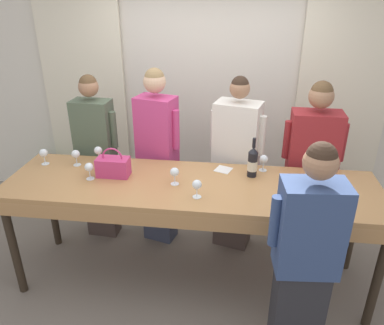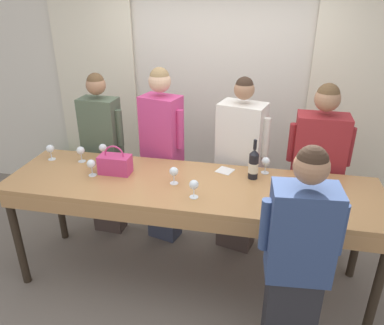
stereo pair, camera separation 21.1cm
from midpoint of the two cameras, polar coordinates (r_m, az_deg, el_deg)
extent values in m
plane|color=#70665B|center=(3.66, 1.45, -17.19)|extent=(18.00, 18.00, 0.00)
cube|color=silver|center=(4.41, 5.46, 11.08)|extent=(12.00, 0.06, 2.80)
cube|color=#EFE5C6|center=(4.75, -13.00, 10.89)|extent=(0.98, 0.03, 2.69)
cube|color=#EFE5C6|center=(4.45, 24.78, 8.28)|extent=(0.98, 0.03, 2.69)
cube|color=#B27F4C|center=(3.08, 1.64, -3.56)|extent=(3.08, 0.84, 0.04)
cube|color=#B27F4C|center=(2.79, 0.12, -8.95)|extent=(2.96, 0.03, 0.12)
cylinder|color=#2D2319|center=(3.61, -23.53, -10.57)|extent=(0.07, 0.07, 0.96)
cylinder|color=#2D2319|center=(3.21, 28.16, -16.58)|extent=(0.07, 0.07, 0.96)
cylinder|color=#2D2319|center=(4.09, -18.27, -5.26)|extent=(0.07, 0.07, 0.96)
cylinder|color=#2D2319|center=(3.74, 25.61, -9.68)|extent=(0.07, 0.07, 0.96)
cylinder|color=black|center=(3.17, 11.23, -0.61)|extent=(0.08, 0.08, 0.22)
cone|color=black|center=(3.11, 11.43, 1.57)|extent=(0.08, 0.08, 0.04)
cylinder|color=black|center=(3.09, 11.53, 2.66)|extent=(0.03, 0.03, 0.08)
cylinder|color=beige|center=(3.17, 11.21, -0.79)|extent=(0.08, 0.08, 0.09)
cube|color=#C63870|center=(3.26, -9.84, -0.32)|extent=(0.27, 0.15, 0.16)
torus|color=#C63870|center=(3.22, -9.95, 1.08)|extent=(0.18, 0.01, 0.18)
cylinder|color=white|center=(3.32, 12.83, -1.54)|extent=(0.07, 0.07, 0.00)
cylinder|color=white|center=(3.31, 12.90, -0.93)|extent=(0.01, 0.01, 0.07)
sphere|color=white|center=(3.28, 13.01, 0.15)|extent=(0.07, 0.07, 0.07)
sphere|color=maroon|center=(3.28, 13.00, 0.00)|extent=(0.05, 0.05, 0.05)
cylinder|color=white|center=(3.29, -13.15, -1.91)|extent=(0.07, 0.07, 0.00)
cylinder|color=white|center=(3.27, -13.22, -1.30)|extent=(0.01, 0.01, 0.07)
sphere|color=white|center=(3.24, -13.34, -0.21)|extent=(0.07, 0.07, 0.07)
sphere|color=maroon|center=(3.24, -13.32, -0.36)|extent=(0.05, 0.05, 0.05)
cylinder|color=white|center=(3.30, 20.35, -2.79)|extent=(0.07, 0.07, 0.00)
cylinder|color=white|center=(3.28, 20.46, -2.18)|extent=(0.01, 0.01, 0.07)
sphere|color=white|center=(3.25, 20.64, -1.10)|extent=(0.07, 0.07, 0.07)
cylinder|color=white|center=(3.07, -0.79, -3.19)|extent=(0.07, 0.07, 0.00)
cylinder|color=white|center=(3.05, -0.79, -2.54)|extent=(0.01, 0.01, 0.07)
sphere|color=white|center=(3.02, -0.80, -1.39)|extent=(0.07, 0.07, 0.07)
sphere|color=maroon|center=(3.03, -0.80, -1.55)|extent=(0.05, 0.05, 0.05)
cylinder|color=white|center=(3.70, -19.05, 0.46)|extent=(0.07, 0.07, 0.00)
cylinder|color=white|center=(3.68, -19.14, 1.02)|extent=(0.01, 0.01, 0.07)
sphere|color=white|center=(3.65, -19.29, 2.00)|extent=(0.07, 0.07, 0.07)
cylinder|color=white|center=(3.57, -14.80, 0.17)|extent=(0.07, 0.07, 0.00)
cylinder|color=white|center=(3.55, -14.87, 0.74)|extent=(0.01, 0.01, 0.07)
sphere|color=white|center=(3.53, -15.00, 1.76)|extent=(0.07, 0.07, 0.07)
sphere|color=maroon|center=(3.53, -14.98, 1.62)|extent=(0.05, 0.05, 0.05)
cylinder|color=white|center=(3.59, -11.65, 0.61)|extent=(0.07, 0.07, 0.00)
cylinder|color=white|center=(3.57, -11.71, 1.18)|extent=(0.01, 0.01, 0.07)
sphere|color=white|center=(3.54, -11.80, 2.20)|extent=(0.07, 0.07, 0.07)
cylinder|color=white|center=(3.17, 19.26, -3.82)|extent=(0.07, 0.07, 0.00)
cylinder|color=white|center=(3.15, 19.36, -3.19)|extent=(0.01, 0.01, 0.07)
sphere|color=white|center=(3.12, 19.54, -2.08)|extent=(0.07, 0.07, 0.07)
cylinder|color=white|center=(2.88, 2.39, -5.30)|extent=(0.07, 0.07, 0.00)
cylinder|color=white|center=(2.86, 2.41, -4.62)|extent=(0.01, 0.01, 0.07)
sphere|color=white|center=(2.83, 2.43, -3.42)|extent=(0.07, 0.07, 0.07)
cube|color=white|center=(3.30, 6.87, -1.26)|extent=(0.17, 0.17, 0.00)
cube|color=#473833|center=(4.14, -11.26, -4.98)|extent=(0.32, 0.20, 0.83)
cube|color=#4C5B47|center=(3.83, -12.20, 4.74)|extent=(0.38, 0.24, 0.66)
sphere|color=#9E7051|center=(3.70, -12.85, 11.42)|extent=(0.19, 0.19, 0.19)
sphere|color=brown|center=(3.69, -12.90, 11.91)|extent=(0.17, 0.17, 0.17)
cylinder|color=#4C5B47|center=(3.73, -9.43, 5.22)|extent=(0.07, 0.07, 0.36)
cylinder|color=#4C5B47|center=(3.91, -14.97, 5.64)|extent=(0.07, 0.07, 0.36)
cube|color=#383D51|center=(3.95, -2.75, -5.82)|extent=(0.35, 0.28, 0.87)
cube|color=#C63D7A|center=(3.61, -3.00, 4.78)|extent=(0.41, 0.33, 0.69)
sphere|color=#DBAD89|center=(3.48, -3.18, 12.25)|extent=(0.21, 0.21, 0.21)
sphere|color=#93754C|center=(3.47, -3.20, 12.83)|extent=(0.18, 0.18, 0.18)
cylinder|color=#C63D7A|center=(3.51, -0.13, 5.06)|extent=(0.09, 0.09, 0.38)
cylinder|color=#C63D7A|center=(3.70, -5.77, 6.00)|extent=(0.09, 0.09, 0.38)
cube|color=#473833|center=(3.86, 8.45, -7.04)|extent=(0.40, 0.31, 0.85)
cube|color=silver|center=(3.51, 9.23, 3.56)|extent=(0.47, 0.37, 0.68)
sphere|color=#9E7051|center=(3.37, 9.78, 10.90)|extent=(0.18, 0.18, 0.18)
sphere|color=#332319|center=(3.37, 9.82, 11.42)|extent=(0.16, 0.16, 0.16)
cylinder|color=silver|center=(3.44, 12.89, 3.68)|extent=(0.09, 0.09, 0.37)
cylinder|color=silver|center=(3.56, 5.80, 4.94)|extent=(0.09, 0.09, 0.37)
cube|color=#473833|center=(3.91, 18.85, -8.08)|extent=(0.39, 0.23, 0.82)
cube|color=maroon|center=(3.58, 20.47, 1.82)|extent=(0.45, 0.27, 0.65)
sphere|color=#9E7051|center=(3.44, 21.64, 8.98)|extent=(0.22, 0.22, 0.22)
sphere|color=brown|center=(3.43, 21.74, 9.59)|extent=(0.19, 0.19, 0.19)
cylinder|color=maroon|center=(3.61, 24.42, 2.13)|extent=(0.07, 0.07, 0.36)
cylinder|color=maroon|center=(3.53, 16.67, 2.93)|extent=(0.07, 0.07, 0.36)
cube|color=#28282D|center=(2.89, 16.69, -21.89)|extent=(0.35, 0.24, 0.80)
cube|color=#334775|center=(2.43, 18.77, -10.26)|extent=(0.42, 0.28, 0.63)
sphere|color=#9E7051|center=(2.21, 20.37, -0.66)|extent=(0.21, 0.21, 0.21)
sphere|color=#332319|center=(2.20, 20.51, 0.18)|extent=(0.18, 0.18, 0.18)
cylinder|color=#334775|center=(2.37, 13.69, -9.23)|extent=(0.08, 0.08, 0.35)
cylinder|color=#334775|center=(2.47, 23.96, -9.37)|extent=(0.08, 0.08, 0.35)
cylinder|color=#935B3D|center=(5.21, -18.24, -3.20)|extent=(0.29, 0.29, 0.20)
ellipsoid|color=#38753D|center=(5.09, -18.66, -0.44)|extent=(0.28, 0.28, 0.40)
camera|label=1|loc=(0.11, -88.04, 0.92)|focal=35.00mm
camera|label=2|loc=(0.11, 91.96, -0.92)|focal=35.00mm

